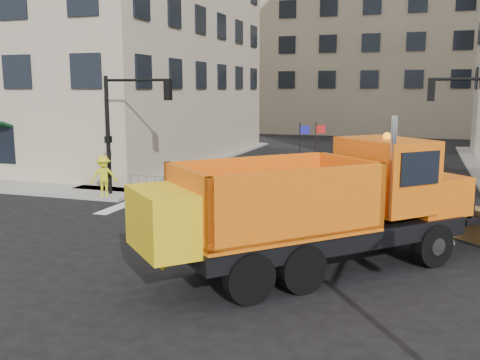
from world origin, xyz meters
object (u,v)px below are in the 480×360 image
(cop_b, at_px, (437,210))
(cop_a, at_px, (439,207))
(newspaper_box, at_px, (430,205))
(cop_c, at_px, (446,213))
(plow_truck, at_px, (316,203))
(worker, at_px, (104,176))

(cop_b, bearing_deg, cop_a, 104.20)
(cop_a, distance_m, newspaper_box, 1.73)
(cop_c, relative_size, newspaper_box, 1.53)
(cop_a, xyz_separation_m, cop_c, (0.23, -0.01, -0.16))
(plow_truck, relative_size, cop_a, 4.84)
(plow_truck, distance_m, cop_c, 5.83)
(newspaper_box, bearing_deg, cop_b, -88.52)
(plow_truck, distance_m, worker, 12.30)
(cop_a, relative_size, worker, 1.10)
(plow_truck, xyz_separation_m, cop_c, (3.43, 4.60, -1.01))
(cop_a, xyz_separation_m, newspaper_box, (-0.23, 1.69, -0.30))
(cop_a, distance_m, cop_c, 0.28)
(worker, distance_m, newspaper_box, 13.52)
(newspaper_box, bearing_deg, plow_truck, -123.44)
(cop_b, distance_m, newspaper_box, 1.23)
(plow_truck, bearing_deg, cop_a, 9.45)
(cop_c, bearing_deg, cop_a, -71.05)
(cop_c, xyz_separation_m, newspaper_box, (-0.45, 1.70, -0.14))
(worker, height_order, newspaper_box, worker)
(cop_b, bearing_deg, plow_truck, 69.22)
(plow_truck, xyz_separation_m, cop_a, (3.21, 4.61, -0.85))
(plow_truck, bearing_deg, cop_b, 12.25)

